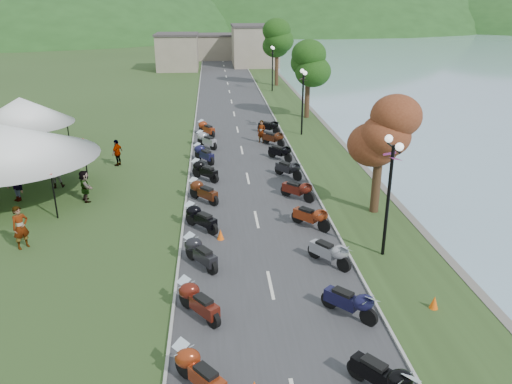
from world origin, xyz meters
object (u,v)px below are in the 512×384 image
object	(u,v)px
vendor_tent_main	(8,161)
pedestrian_b	(57,187)
pedestrian_c	(18,201)
pedestrian_a	(24,248)

from	to	relation	value
vendor_tent_main	pedestrian_b	bearing A→B (deg)	33.17
vendor_tent_main	pedestrian_c	distance (m)	2.16
pedestrian_a	pedestrian_b	xyz separation A→B (m)	(-0.72, 7.54, 0.00)
vendor_tent_main	pedestrian_b	xyz separation A→B (m)	(1.92, 1.25, -2.00)
vendor_tent_main	pedestrian_b	distance (m)	3.04
pedestrian_c	vendor_tent_main	bearing A→B (deg)	156.35
vendor_tent_main	pedestrian_c	world-z (taller)	vendor_tent_main
pedestrian_c	pedestrian_a	bearing A→B (deg)	-33.02
pedestrian_a	pedestrian_b	bearing A→B (deg)	50.01
pedestrian_b	pedestrian_c	world-z (taller)	pedestrian_c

